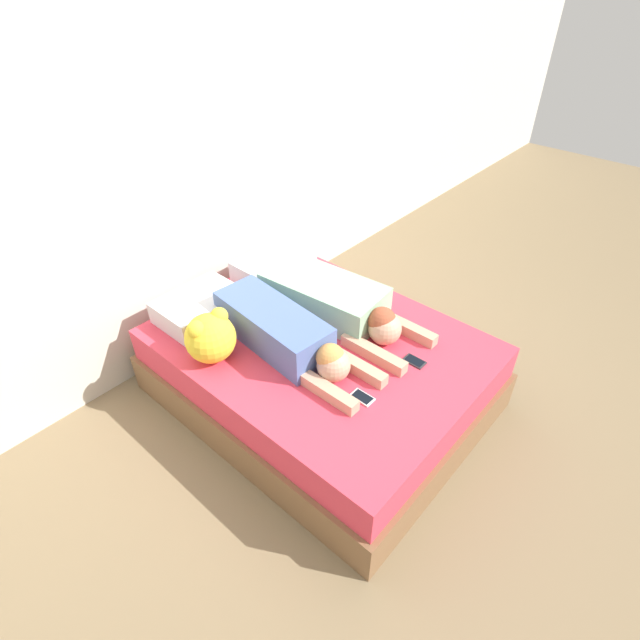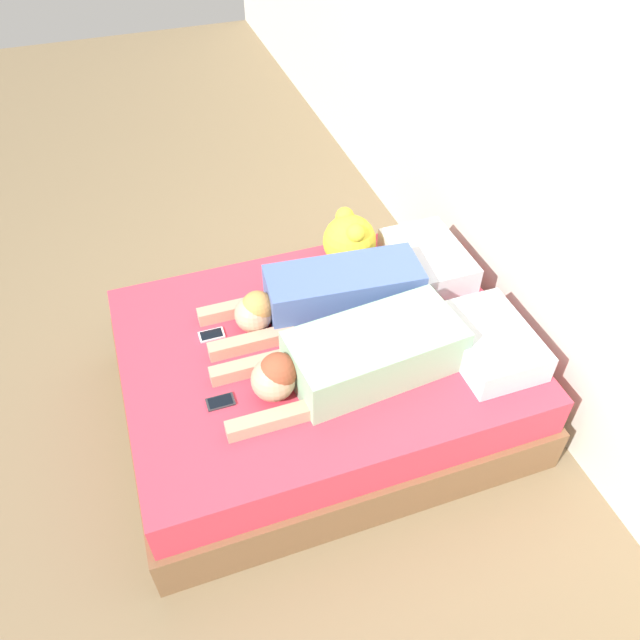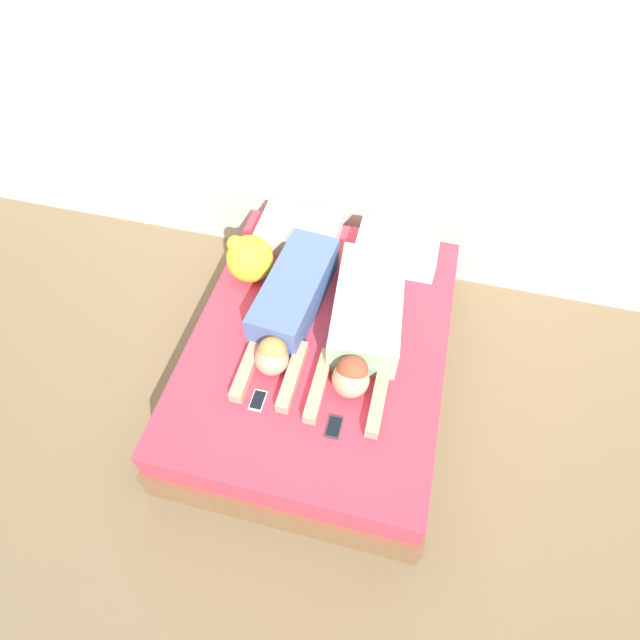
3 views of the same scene
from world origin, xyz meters
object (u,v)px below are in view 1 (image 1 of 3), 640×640
pillow_head_left (200,306)px  person_left (285,334)px  person_right (335,302)px  cell_phone_right (414,361)px  bed (320,369)px  pillow_head_right (274,266)px  plush_toy (210,337)px  cell_phone_left (362,397)px

pillow_head_left → person_left: 0.66m
person_right → cell_phone_right: person_right is taller
bed → person_right: bearing=19.2°
cell_phone_right → pillow_head_right: bearing=84.7°
person_right → pillow_head_right: bearing=82.4°
cell_phone_right → pillow_head_left: bearing=112.8°
pillow_head_right → cell_phone_right: size_ratio=4.18×
person_left → person_right: size_ratio=0.98×
plush_toy → cell_phone_left: bearing=-69.5°
pillow_head_right → plush_toy: size_ratio=1.70×
bed → cell_phone_right: size_ratio=15.73×
cell_phone_left → plush_toy: size_ratio=0.41×
person_right → cell_phone_left: 0.75m
pillow_head_right → cell_phone_right: bearing=-95.3°
bed → person_left: person_left is taller
cell_phone_left → plush_toy: (-0.32, 0.85, 0.15)m
pillow_head_right → cell_phone_left: 1.35m
bed → plush_toy: 0.76m
person_left → cell_phone_left: person_left is taller
bed → cell_phone_left: (-0.22, -0.50, 0.26)m
bed → plush_toy: size_ratio=6.39×
bed → person_left: (-0.20, 0.10, 0.36)m
person_left → person_right: bearing=-1.4°
plush_toy → pillow_head_left: bearing=61.5°
plush_toy → person_left: bearing=-38.1°
pillow_head_left → pillow_head_right: size_ratio=1.00×
cell_phone_left → bed: bearing=66.2°
person_left → person_right: person_left is taller
pillow_head_left → plush_toy: (-0.21, -0.38, 0.08)m
bed → pillow_head_right: (0.33, 0.74, 0.32)m
pillow_head_left → pillow_head_right: 0.66m
pillow_head_right → cell_phone_right: (-0.12, -1.29, -0.07)m
bed → cell_phone_right: (0.21, -0.55, 0.26)m
cell_phone_left → person_right: bearing=51.5°
bed → person_left: bearing=154.8°
cell_phone_right → person_right: bearing=87.1°
bed → cell_phone_left: cell_phone_left is taller
cell_phone_left → cell_phone_right: bearing=-6.8°
pillow_head_right → plush_toy: plush_toy is taller
bed → cell_phone_left: size_ratio=15.73×
person_right → plush_toy: (-0.78, 0.27, 0.04)m
pillow_head_left → pillow_head_right: bearing=0.0°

